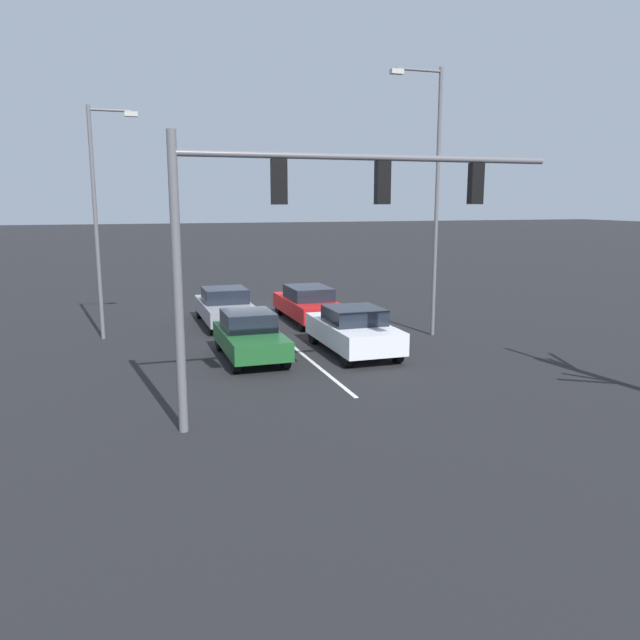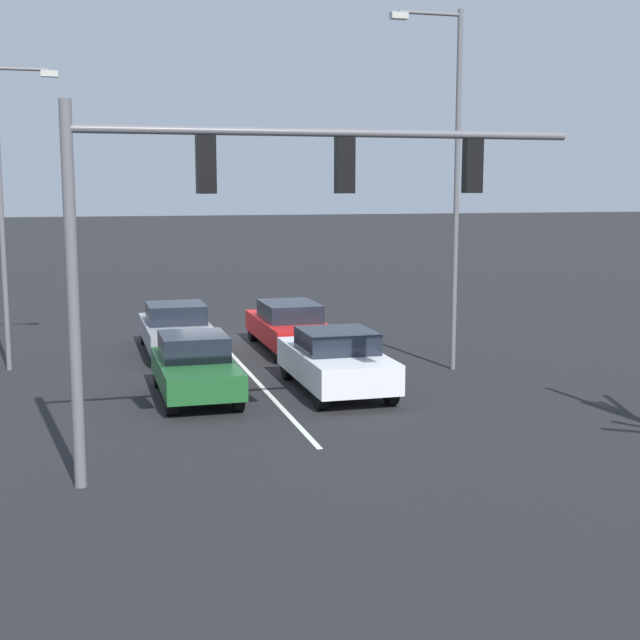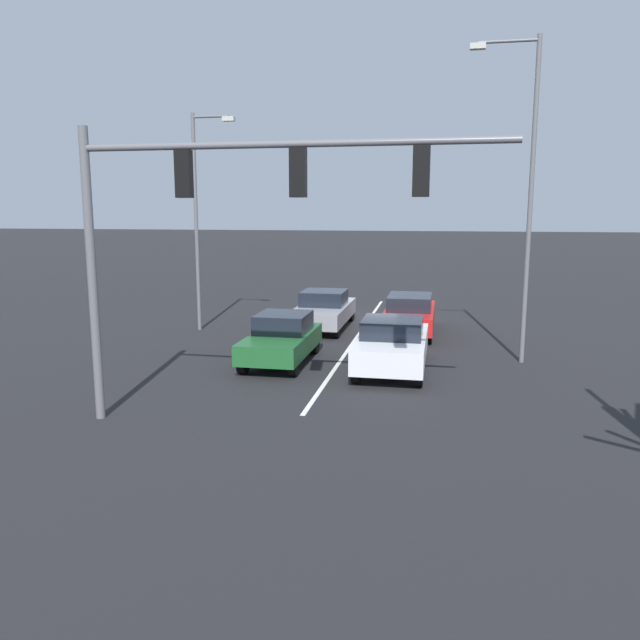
# 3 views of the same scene
# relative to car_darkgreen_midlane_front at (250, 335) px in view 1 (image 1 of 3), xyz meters

# --- Properties ---
(ground_plane) EXTENTS (240.00, 240.00, 0.00)m
(ground_plane) POSITION_rel_car_darkgreen_midlane_front_xyz_m (-1.73, -7.55, -0.75)
(ground_plane) COLOR black
(lane_stripe_left_divider) EXTENTS (0.12, 18.37, 0.01)m
(lane_stripe_left_divider) POSITION_rel_car_darkgreen_midlane_front_xyz_m (-1.73, -4.37, -0.74)
(lane_stripe_left_divider) COLOR silver
(lane_stripe_left_divider) RESTS_ON ground_plane
(car_darkgreen_midlane_front) EXTENTS (1.75, 4.04, 1.48)m
(car_darkgreen_midlane_front) POSITION_rel_car_darkgreen_midlane_front_xyz_m (0.00, 0.00, 0.00)
(car_darkgreen_midlane_front) COLOR #1E5928
(car_darkgreen_midlane_front) RESTS_ON ground_plane
(car_white_leftlane_front) EXTENTS (1.93, 4.42, 1.52)m
(car_white_leftlane_front) POSITION_rel_car_darkgreen_midlane_front_xyz_m (-3.38, 0.27, 0.02)
(car_white_leftlane_front) COLOR silver
(car_white_leftlane_front) RESTS_ON ground_plane
(car_red_leftlane_second) EXTENTS (1.81, 4.79, 1.46)m
(car_red_leftlane_second) POSITION_rel_car_darkgreen_midlane_front_xyz_m (-3.57, -5.41, 0.00)
(car_red_leftlane_second) COLOR red
(car_red_leftlane_second) RESTS_ON ground_plane
(car_gray_midlane_second) EXTENTS (1.90, 4.75, 1.48)m
(car_gray_midlane_second) POSITION_rel_car_darkgreen_midlane_front_xyz_m (-0.20, -5.78, -0.01)
(car_gray_midlane_second) COLOR gray
(car_gray_midlane_second) RESTS_ON ground_plane
(traffic_signal_gantry) EXTENTS (8.85, 0.37, 6.31)m
(traffic_signal_gantry) POSITION_rel_car_darkgreen_midlane_front_xyz_m (-0.19, 5.80, 3.91)
(traffic_signal_gantry) COLOR slate
(traffic_signal_gantry) RESTS_ON ground_plane
(street_lamp_right_shoulder) EXTENTS (1.68, 0.24, 8.12)m
(street_lamp_right_shoulder) POSITION_rel_car_darkgreen_midlane_front_xyz_m (4.31, -4.51, 3.89)
(street_lamp_right_shoulder) COLOR slate
(street_lamp_right_shoulder) RESTS_ON ground_plane
(street_lamp_left_shoulder) EXTENTS (1.98, 0.24, 9.46)m
(street_lamp_left_shoulder) POSITION_rel_car_darkgreen_midlane_front_xyz_m (-7.01, -1.42, 4.62)
(street_lamp_left_shoulder) COLOR slate
(street_lamp_left_shoulder) RESTS_ON ground_plane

